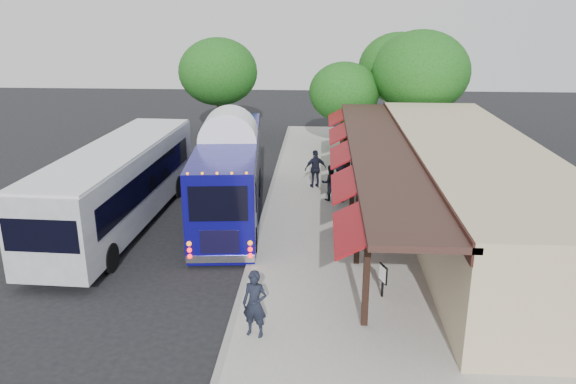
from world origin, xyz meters
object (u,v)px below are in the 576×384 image
(ped_b, at_px, (330,183))
(ped_d, at_px, (341,182))
(ped_a, at_px, (255,304))
(sign_board, at_px, (383,275))
(city_bus, at_px, (119,183))
(ped_c, at_px, (316,169))
(coach_bus, at_px, (230,170))

(ped_b, height_order, ped_d, ped_d)
(ped_a, height_order, sign_board, ped_a)
(ped_a, bearing_deg, ped_d, 91.69)
(ped_d, bearing_deg, ped_b, -22.38)
(ped_a, bearing_deg, sign_board, 47.65)
(ped_b, bearing_deg, city_bus, 7.88)
(sign_board, bearing_deg, ped_d, 74.69)
(ped_b, xyz_separation_m, ped_d, (0.48, -0.21, 0.09))
(city_bus, relative_size, ped_c, 6.64)
(coach_bus, distance_m, ped_d, 5.12)
(coach_bus, height_order, ped_d, coach_bus)
(ped_a, height_order, ped_c, ped_a)
(coach_bus, bearing_deg, city_bus, -164.07)
(ped_b, bearing_deg, sign_board, 86.67)
(ped_b, bearing_deg, ped_a, 66.68)
(ped_b, bearing_deg, coach_bus, 7.35)
(sign_board, bearing_deg, ped_a, -169.07)
(ped_a, height_order, ped_d, ped_a)
(city_bus, xyz_separation_m, ped_c, (8.00, 5.24, -0.75))
(coach_bus, xyz_separation_m, city_bus, (-4.32, -1.68, -0.13))
(city_bus, relative_size, ped_d, 6.73)
(ped_c, bearing_deg, city_bus, 14.91)
(coach_bus, distance_m, ped_b, 4.76)
(ped_c, xyz_separation_m, ped_d, (1.17, -2.18, -0.01))
(ped_b, bearing_deg, ped_d, 143.02)
(ped_a, relative_size, ped_b, 1.12)
(ped_c, distance_m, sign_board, 11.32)
(city_bus, relative_size, sign_board, 11.81)
(city_bus, bearing_deg, sign_board, -27.67)
(coach_bus, xyz_separation_m, ped_d, (4.85, 1.39, -0.89))
(sign_board, bearing_deg, city_bus, 128.18)
(ped_b, height_order, sign_board, ped_b)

